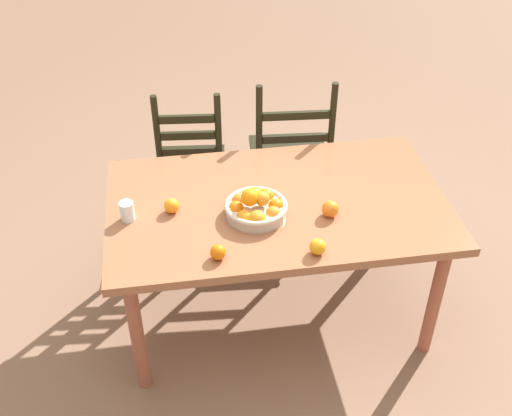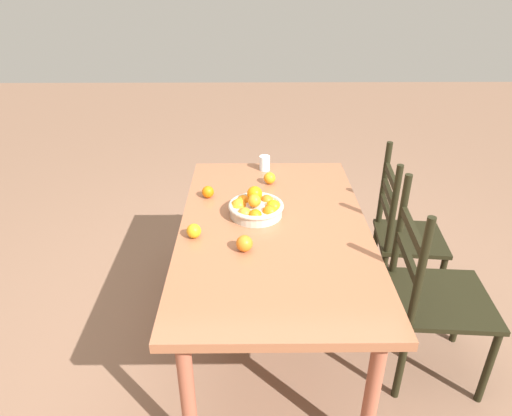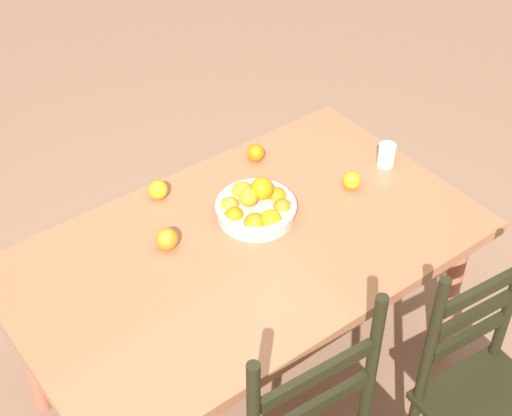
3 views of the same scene
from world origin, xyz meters
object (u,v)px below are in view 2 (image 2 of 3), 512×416
chair_by_cabinet (433,296)px  drinking_glass (265,163)px  chair_near_window (403,235)px  orange_loose_2 (208,192)px  orange_loose_3 (194,231)px  dining_table (274,239)px  orange_loose_0 (244,243)px  orange_loose_1 (270,178)px  fruit_bowl (256,207)px

chair_by_cabinet → drinking_glass: chair_by_cabinet is taller
chair_near_window → drinking_glass: chair_near_window is taller
chair_near_window → orange_loose_2: chair_near_window is taller
orange_loose_3 → drinking_glass: drinking_glass is taller
orange_loose_2 → drinking_glass: 0.49m
orange_loose_2 → drinking_glass: (-0.37, 0.32, 0.01)m
dining_table → orange_loose_0: 0.28m
chair_by_cabinet → orange_loose_3: 1.19m
orange_loose_0 → orange_loose_1: (-0.70, 0.14, -0.00)m
chair_by_cabinet → orange_loose_1: chair_by_cabinet is taller
chair_by_cabinet → orange_loose_2: (-0.54, -1.11, 0.30)m
fruit_bowl → orange_loose_3: size_ratio=4.08×
chair_by_cabinet → orange_loose_0: 0.95m
dining_table → orange_loose_2: size_ratio=23.66×
orange_loose_1 → dining_table: bearing=0.7°
chair_near_window → orange_loose_0: 1.14m
orange_loose_1 → orange_loose_2: size_ratio=1.04×
orange_loose_2 → dining_table: bearing=48.2°
dining_table → orange_loose_3: (0.10, -0.38, 0.11)m
orange_loose_0 → orange_loose_2: bearing=-158.5°
drinking_glass → fruit_bowl: bearing=-6.0°
orange_loose_2 → orange_loose_0: bearing=21.5°
drinking_glass → chair_near_window: bearing=68.1°
orange_loose_1 → drinking_glass: drinking_glass is taller
fruit_bowl → orange_loose_0: size_ratio=3.74×
orange_loose_3 → chair_by_cabinet: bearing=83.7°
chair_near_window → drinking_glass: 0.94m
dining_table → orange_loose_1: 0.50m
orange_loose_1 → orange_loose_3: size_ratio=0.99×
orange_loose_0 → drinking_glass: size_ratio=0.83×
orange_loose_2 → drinking_glass: size_ratio=0.73×
chair_by_cabinet → orange_loose_0: (-0.01, -0.90, 0.30)m
fruit_bowl → orange_loose_1: 0.38m
dining_table → orange_loose_3: 0.41m
orange_loose_3 → drinking_glass: (-0.78, 0.35, 0.01)m
dining_table → chair_near_window: (-0.36, 0.79, -0.21)m
dining_table → drinking_glass: (-0.69, -0.03, 0.12)m
chair_near_window → orange_loose_2: bearing=97.9°
orange_loose_2 → drinking_glass: bearing=139.0°
chair_near_window → drinking_glass: bearing=73.9°
drinking_glass → orange_loose_3: bearing=-24.4°
orange_loose_1 → orange_loose_3: (0.59, -0.38, 0.00)m
orange_loose_2 → orange_loose_3: (0.41, -0.03, 0.00)m
chair_by_cabinet → orange_loose_3: size_ratio=14.53×
chair_near_window → orange_loose_3: chair_near_window is taller
chair_near_window → orange_loose_3: (0.46, -1.17, 0.31)m
dining_table → drinking_glass: bearing=-177.5°
chair_near_window → orange_loose_0: chair_near_window is taller
orange_loose_2 → orange_loose_3: 0.41m
orange_loose_3 → drinking_glass: bearing=155.6°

